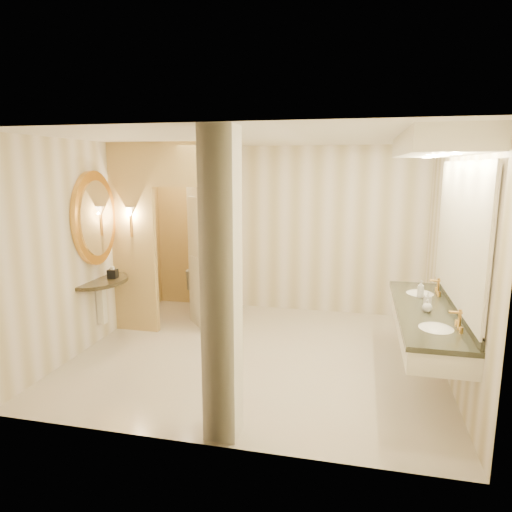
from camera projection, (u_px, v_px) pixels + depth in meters
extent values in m
plane|color=beige|center=(258.00, 354.00, 5.86)|extent=(4.50, 4.50, 0.00)
plane|color=white|center=(258.00, 138.00, 5.34)|extent=(4.50, 4.50, 0.00)
cube|color=silver|center=(284.00, 230.00, 7.52)|extent=(4.50, 0.02, 2.70)
cube|color=silver|center=(204.00, 295.00, 3.69)|extent=(4.50, 0.02, 2.70)
cube|color=silver|center=(94.00, 244.00, 6.09)|extent=(0.02, 4.00, 2.70)
cube|color=silver|center=(453.00, 259.00, 5.11)|extent=(0.02, 4.00, 2.70)
cube|color=#EBC47B|center=(225.00, 234.00, 6.97)|extent=(0.10, 1.50, 2.70)
cube|color=#EBC47B|center=(134.00, 239.00, 6.50)|extent=(0.65, 0.10, 2.70)
cube|color=#EBC47B|center=(179.00, 164.00, 6.14)|extent=(0.80, 0.10, 0.60)
cube|color=silver|center=(199.00, 259.00, 6.66)|extent=(0.56, 0.64, 2.10)
cylinder|color=gold|center=(131.00, 226.00, 6.39)|extent=(0.03, 0.03, 0.30)
cone|color=silver|center=(130.00, 212.00, 6.36)|extent=(0.14, 0.14, 0.14)
cube|color=silver|center=(426.00, 321.00, 4.91)|extent=(0.60, 2.28, 0.24)
cube|color=black|center=(427.00, 311.00, 4.89)|extent=(0.64, 2.32, 0.05)
cube|color=black|center=(455.00, 306.00, 4.82)|extent=(0.03, 2.28, 0.10)
ellipsoid|color=white|center=(436.00, 332.00, 4.31)|extent=(0.40, 0.44, 0.15)
cylinder|color=gold|center=(459.00, 321.00, 4.24)|extent=(0.03, 0.03, 0.22)
ellipsoid|color=white|center=(420.00, 297.00, 5.49)|extent=(0.40, 0.44, 0.15)
cylinder|color=gold|center=(438.00, 287.00, 5.42)|extent=(0.03, 0.03, 0.22)
cube|color=white|center=(461.00, 233.00, 4.67)|extent=(0.03, 2.28, 1.40)
cube|color=silver|center=(439.00, 144.00, 4.56)|extent=(0.75, 2.48, 0.22)
cylinder|color=black|center=(97.00, 281.00, 6.18)|extent=(0.95, 0.95, 0.05)
cube|color=silver|center=(101.00, 302.00, 6.23)|extent=(0.10, 0.10, 0.60)
cylinder|color=gold|center=(94.00, 218.00, 6.01)|extent=(0.07, 0.95, 0.95)
cylinder|color=white|center=(97.00, 218.00, 6.00)|extent=(0.02, 0.76, 0.76)
cube|color=silver|center=(222.00, 289.00, 3.86)|extent=(0.29, 0.29, 2.70)
cube|color=black|center=(113.00, 274.00, 6.21)|extent=(0.13, 0.13, 0.12)
imported|color=white|center=(208.00, 288.00, 7.60)|extent=(0.50, 0.79, 0.78)
imported|color=beige|center=(428.00, 298.00, 5.01)|extent=(0.08, 0.08, 0.15)
imported|color=silver|center=(427.00, 306.00, 4.77)|extent=(0.12, 0.12, 0.13)
imported|color=#C6B28C|center=(421.00, 289.00, 5.28)|extent=(0.10, 0.10, 0.20)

